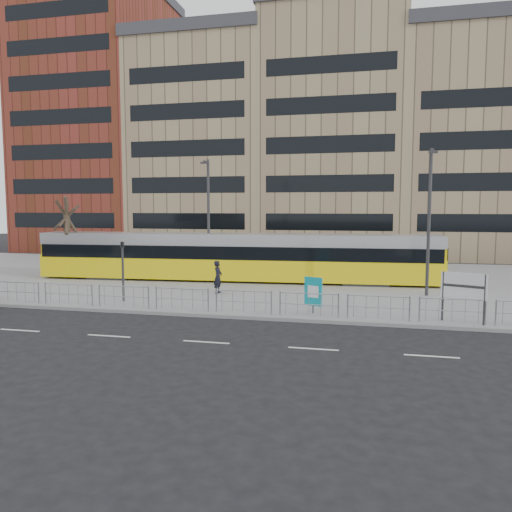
% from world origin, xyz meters
% --- Properties ---
extents(ground, '(120.00, 120.00, 0.00)m').
position_xyz_m(ground, '(0.00, 0.00, 0.00)').
color(ground, black).
rests_on(ground, ground).
extents(plaza, '(64.00, 24.00, 0.15)m').
position_xyz_m(plaza, '(0.00, 12.00, 0.07)').
color(plaza, slate).
rests_on(plaza, ground).
extents(kerb, '(64.00, 0.25, 0.17)m').
position_xyz_m(kerb, '(0.00, 0.05, 0.07)').
color(kerb, gray).
rests_on(kerb, ground).
extents(building_row, '(70.40, 18.40, 31.20)m').
position_xyz_m(building_row, '(1.55, 34.27, 12.91)').
color(building_row, maroon).
rests_on(building_row, ground).
extents(pedestrian_barrier, '(32.07, 0.07, 1.10)m').
position_xyz_m(pedestrian_barrier, '(2.00, 0.50, 0.98)').
color(pedestrian_barrier, '#95989D').
rests_on(pedestrian_barrier, plaza).
extents(road_markings, '(62.00, 0.12, 0.01)m').
position_xyz_m(road_markings, '(1.00, -4.00, 0.01)').
color(road_markings, white).
rests_on(road_markings, ground).
extents(tram, '(26.57, 4.14, 3.12)m').
position_xyz_m(tram, '(-0.85, 10.32, 1.71)').
color(tram, yellow).
rests_on(tram, plaza).
extents(station_sign, '(1.74, 0.74, 2.12)m').
position_xyz_m(station_sign, '(11.78, 0.80, 1.62)').
color(station_sign, '#2D2D30').
rests_on(station_sign, plaza).
extents(ad_panel, '(0.85, 0.39, 1.66)m').
position_xyz_m(ad_panel, '(5.39, 1.36, 1.13)').
color(ad_panel, '#2D2D30').
rests_on(ad_panel, plaza).
extents(pedestrian, '(0.49, 0.70, 1.84)m').
position_xyz_m(pedestrian, '(-0.46, 5.46, 1.07)').
color(pedestrian, black).
rests_on(pedestrian, plaza).
extents(traffic_light_west, '(0.19, 0.22, 3.10)m').
position_xyz_m(traffic_light_west, '(-4.54, 2.08, 2.12)').
color(traffic_light_west, '#2D2D30').
rests_on(traffic_light_west, plaza).
extents(lamp_post_west, '(0.45, 1.04, 7.99)m').
position_xyz_m(lamp_post_west, '(-2.62, 10.35, 4.52)').
color(lamp_post_west, '#2D2D30').
rests_on(lamp_post_west, plaza).
extents(lamp_post_east, '(0.45, 1.04, 8.02)m').
position_xyz_m(lamp_post_east, '(11.01, 7.25, 4.53)').
color(lamp_post_east, '#2D2D30').
rests_on(lamp_post_east, plaza).
extents(bare_tree, '(4.52, 4.52, 7.76)m').
position_xyz_m(bare_tree, '(-12.42, 9.19, 5.84)').
color(bare_tree, '#2F241A').
rests_on(bare_tree, plaza).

